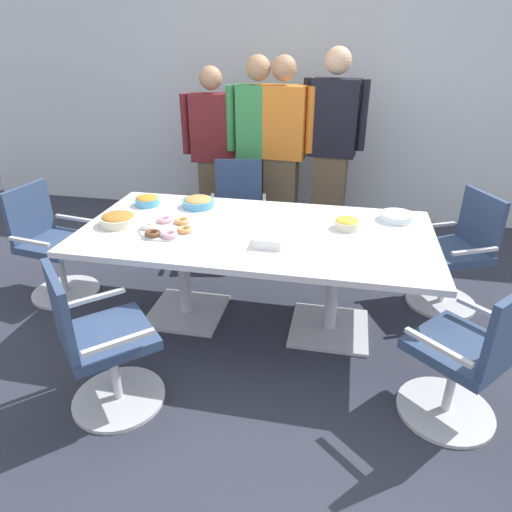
% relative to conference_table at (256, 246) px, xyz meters
% --- Properties ---
extents(ground_plane, '(10.00, 10.00, 0.01)m').
position_rel_conference_table_xyz_m(ground_plane, '(0.00, 0.00, -0.63)').
color(ground_plane, '#2D303D').
extents(back_wall, '(8.00, 0.10, 2.80)m').
position_rel_conference_table_xyz_m(back_wall, '(0.00, 2.40, 0.77)').
color(back_wall, silver).
rests_on(back_wall, ground).
extents(conference_table, '(2.40, 1.20, 0.75)m').
position_rel_conference_table_xyz_m(conference_table, '(0.00, 0.00, 0.00)').
color(conference_table, silver).
rests_on(conference_table, ground).
extents(office_chair_0, '(0.76, 0.76, 0.91)m').
position_rel_conference_table_xyz_m(office_chair_0, '(-0.67, -1.01, -0.22)').
color(office_chair_0, silver).
rests_on(office_chair_0, ground).
extents(office_chair_1, '(0.76, 0.76, 0.91)m').
position_rel_conference_table_xyz_m(office_chair_1, '(1.29, -0.72, -0.22)').
color(office_chair_1, silver).
rests_on(office_chair_1, ground).
extents(office_chair_2, '(0.72, 0.72, 0.91)m').
position_rel_conference_table_xyz_m(office_chair_2, '(1.46, 0.57, -0.22)').
color(office_chair_2, silver).
rests_on(office_chair_2, ground).
extents(office_chair_3, '(0.63, 0.63, 0.91)m').
position_rel_conference_table_xyz_m(office_chair_3, '(-0.39, 1.07, -0.22)').
color(office_chair_3, silver).
rests_on(office_chair_3, ground).
extents(office_chair_4, '(0.62, 0.62, 0.91)m').
position_rel_conference_table_xyz_m(office_chair_4, '(-1.70, 0.09, -0.22)').
color(office_chair_4, silver).
rests_on(office_chair_4, ground).
extents(person_standing_0, '(0.61, 0.32, 1.69)m').
position_rel_conference_table_xyz_m(person_standing_0, '(-0.76, 1.58, 0.25)').
color(person_standing_0, brown).
rests_on(person_standing_0, ground).
extents(person_standing_1, '(0.61, 0.33, 1.79)m').
position_rel_conference_table_xyz_m(person_standing_1, '(-0.30, 1.59, 0.31)').
color(person_standing_1, black).
rests_on(person_standing_1, ground).
extents(person_standing_2, '(0.61, 0.25, 1.79)m').
position_rel_conference_table_xyz_m(person_standing_2, '(-0.06, 1.59, 0.31)').
color(person_standing_2, brown).
rests_on(person_standing_2, ground).
extents(person_standing_3, '(0.62, 0.27, 1.86)m').
position_rel_conference_table_xyz_m(person_standing_3, '(0.42, 1.64, 0.36)').
color(person_standing_3, brown).
rests_on(person_standing_3, ground).
extents(snack_bowl_chips_orange, '(0.19, 0.19, 0.08)m').
position_rel_conference_table_xyz_m(snack_bowl_chips_orange, '(-0.93, 0.32, 0.16)').
color(snack_bowl_chips_orange, '#4C9EC6').
rests_on(snack_bowl_chips_orange, conference_table).
extents(snack_bowl_pretzels, '(0.25, 0.25, 0.09)m').
position_rel_conference_table_xyz_m(snack_bowl_pretzels, '(-0.97, -0.10, 0.17)').
color(snack_bowl_pretzels, beige).
rests_on(snack_bowl_pretzels, conference_table).
extents(snack_bowl_cookies, '(0.24, 0.24, 0.08)m').
position_rel_conference_table_xyz_m(snack_bowl_cookies, '(-0.53, 0.36, 0.17)').
color(snack_bowl_cookies, '#4C9EC6').
rests_on(snack_bowl_cookies, conference_table).
extents(snack_bowl_chips_yellow, '(0.17, 0.17, 0.08)m').
position_rel_conference_table_xyz_m(snack_bowl_chips_yellow, '(0.61, 0.15, 0.17)').
color(snack_bowl_chips_yellow, beige).
rests_on(snack_bowl_chips_yellow, conference_table).
extents(donut_platter, '(0.38, 0.37, 0.04)m').
position_rel_conference_table_xyz_m(donut_platter, '(-0.59, -0.14, 0.14)').
color(donut_platter, white).
rests_on(donut_platter, conference_table).
extents(plate_stack, '(0.24, 0.24, 0.05)m').
position_rel_conference_table_xyz_m(plate_stack, '(0.96, 0.38, 0.15)').
color(plate_stack, white).
rests_on(plate_stack, conference_table).
extents(napkin_pile, '(0.17, 0.17, 0.06)m').
position_rel_conference_table_xyz_m(napkin_pile, '(0.13, -0.22, 0.16)').
color(napkin_pile, white).
rests_on(napkin_pile, conference_table).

